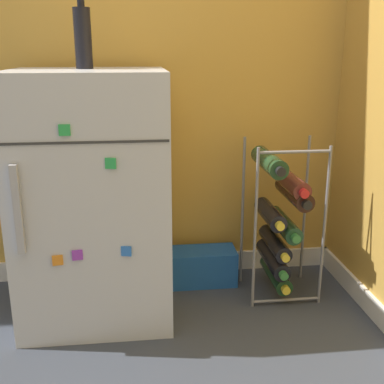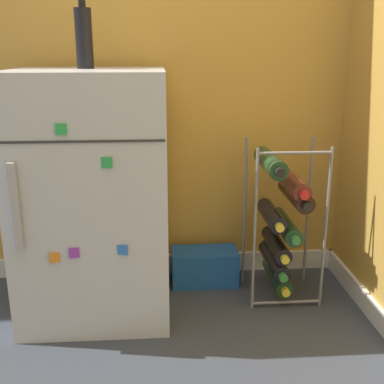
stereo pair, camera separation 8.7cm
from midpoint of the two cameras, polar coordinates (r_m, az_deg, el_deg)
ground_plane at (r=1.77m, az=-2.59°, el=-18.79°), size 14.00×14.00×0.00m
mini_fridge at (r=1.90m, az=-10.25°, el=-0.47°), size 0.56×0.54×0.96m
wine_rack at (r=2.05m, az=11.69°, el=-3.16°), size 0.30×0.33×0.67m
soda_box at (r=2.21m, az=2.64°, el=-8.82°), size 0.30×0.15×0.16m
fridge_top_bottle at (r=1.88m, az=-11.34°, el=17.52°), size 0.06×0.06×0.25m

